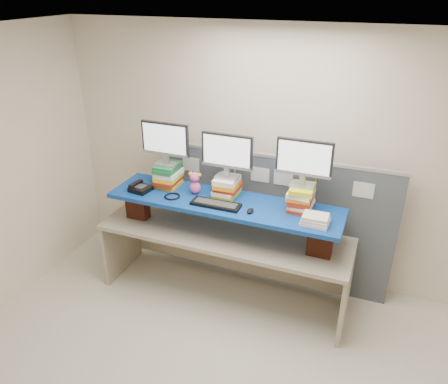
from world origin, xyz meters
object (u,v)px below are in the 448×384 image
at_px(monitor_right, 304,160).
at_px(keyboard, 216,204).
at_px(desk, 224,245).
at_px(desk_phone, 140,188).
at_px(blue_board, 224,203).
at_px(monitor_center, 227,153).
at_px(monitor_left, 165,141).

bearing_deg(monitor_right, keyboard, -163.03).
distance_m(desk, keyboard, 0.55).
bearing_deg(desk_phone, keyboard, 7.29).
bearing_deg(desk, blue_board, -179.50).
height_order(blue_board, monitor_center, monitor_center).
relative_size(desk, desk_phone, 11.57).
relative_size(desk, monitor_right, 5.03).
bearing_deg(monitor_center, desk_phone, -166.02).
height_order(desk, blue_board, blue_board).
distance_m(keyboard, desk_phone, 0.87).
relative_size(monitor_center, keyboard, 1.06).
bearing_deg(blue_board, keyboard, -107.78).
bearing_deg(monitor_left, monitor_center, -0.00).
relative_size(monitor_center, desk_phone, 2.30).
bearing_deg(blue_board, monitor_center, 97.21).
relative_size(desk, monitor_center, 5.03).
distance_m(monitor_left, desk_phone, 0.56).
distance_m(blue_board, monitor_center, 0.50).
distance_m(desk, blue_board, 0.50).
height_order(monitor_right, keyboard, monitor_right).
bearing_deg(blue_board, monitor_left, 170.30).
bearing_deg(monitor_right, desk, -170.92).
bearing_deg(desk, monitor_left, 170.30).
distance_m(desk, desk_phone, 1.06).
distance_m(monitor_center, monitor_right, 0.76).
distance_m(blue_board, keyboard, 0.13).
bearing_deg(keyboard, desk_phone, 178.82).
height_order(blue_board, keyboard, keyboard).
relative_size(blue_board, monitor_right, 4.54).
xyz_separation_m(blue_board, monitor_center, (-0.01, 0.12, 0.49)).
bearing_deg(desk_phone, blue_board, 14.88).
height_order(monitor_center, desk_phone, monitor_center).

